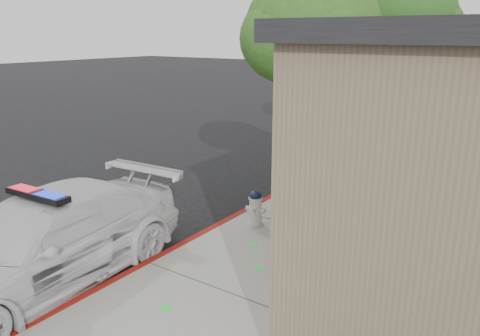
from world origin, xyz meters
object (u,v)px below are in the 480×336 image
Objects in this scene: police_car at (43,242)px; street_tree_mid at (403,15)px; street_tree_far at (406,21)px; street_tree_near at (312,35)px; fire_hydrant at (255,207)px.

police_car is 12.01m from street_tree_mid.
street_tree_far is at bearing 15.63° from street_tree_mid.
police_car is 6.58m from street_tree_near.
street_tree_mid is 0.21m from street_tree_far.
police_car reaches higher than fire_hydrant.
street_tree_near is 0.88× the size of street_tree_mid.
fire_hydrant is 0.13× the size of street_tree_mid.
police_car is 0.95× the size of street_tree_far.
street_tree_mid reaches higher than fire_hydrant.
street_tree_far is (0.70, 7.32, 3.92)m from fire_hydrant.
street_tree_far reaches higher than street_tree_near.
fire_hydrant is at bearing 62.77° from police_car.
fire_hydrant is 0.15× the size of street_tree_near.
police_car is at bearing -122.29° from fire_hydrant.
street_tree_mid is (0.12, 5.86, 0.58)m from street_tree_near.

